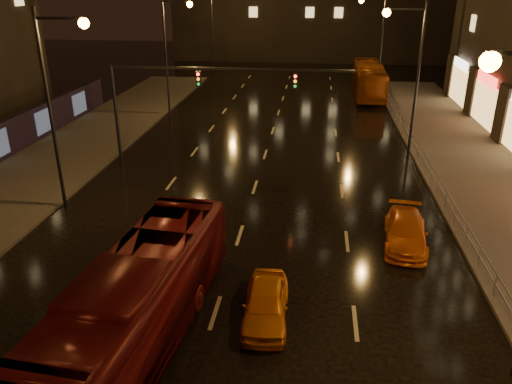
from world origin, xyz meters
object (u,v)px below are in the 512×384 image
bus_red (136,304)px  taxi_near (266,304)px  taxi_far (405,232)px  bus_curb (369,79)px

bus_red → taxi_near: (3.94, 1.85, -0.96)m
taxi_near → taxi_far: taxi_near is taller
bus_curb → taxi_far: size_ratio=2.68×
bus_curb → taxi_near: (-6.84, -38.56, -1.01)m
bus_red → bus_curb: size_ratio=0.97×
bus_red → taxi_near: bus_red is taller
bus_curb → bus_red: bearing=-103.7°
bus_red → taxi_far: size_ratio=2.59×
bus_curb → taxi_far: (-1.13, -32.41, -1.02)m
taxi_near → taxi_far: bearing=45.4°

